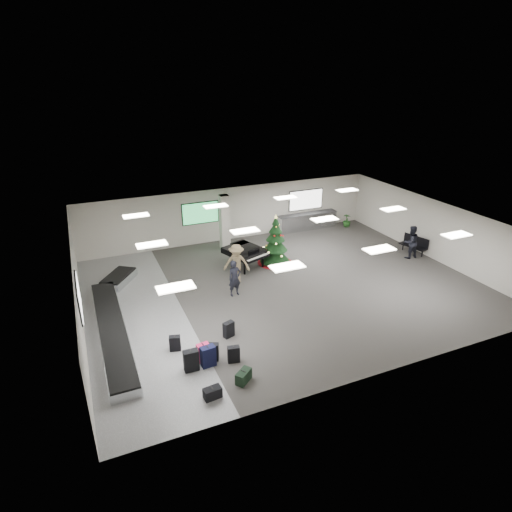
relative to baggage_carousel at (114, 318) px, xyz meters
name	(u,v)px	position (x,y,z in m)	size (l,w,h in m)	color
ground	(284,287)	(7.84, 0.08, -0.21)	(18.00, 18.00, 0.00)	#393634
room_envelope	(272,238)	(7.46, 0.75, 2.12)	(18.02, 14.02, 3.21)	beige
baggage_carousel	(114,318)	(0.00, 0.00, 0.00)	(2.28, 9.71, 0.43)	silver
service_counter	(307,221)	(12.84, 6.73, 0.33)	(4.05, 0.65, 1.08)	silver
suitcase_0	(191,361)	(2.11, -4.19, 0.18)	(0.51, 0.29, 0.81)	black
suitcase_1	(213,352)	(2.95, -3.93, 0.12)	(0.49, 0.39, 0.69)	black
pink_suitcase	(203,352)	(2.64, -3.84, 0.13)	(0.47, 0.30, 0.70)	#E41D57
suitcase_3	(229,329)	(3.98, -2.78, 0.11)	(0.48, 0.36, 0.66)	black
navy_suitcase	(208,356)	(2.71, -4.18, 0.18)	(0.53, 0.34, 0.80)	black
green_duffel	(244,376)	(3.53, -5.45, -0.01)	(0.67, 0.62, 0.43)	black
suitcase_7	(234,354)	(3.61, -4.32, 0.10)	(0.46, 0.30, 0.64)	black
suitcase_8	(175,343)	(1.86, -2.84, 0.09)	(0.45, 0.33, 0.62)	black
black_duffel	(212,393)	(2.35, -5.77, -0.03)	(0.59, 0.37, 0.39)	black
christmas_tree	(275,247)	(8.64, 2.79, 0.71)	(1.89, 1.89, 2.70)	maroon
grand_piano	(245,252)	(6.98, 2.96, 0.64)	(2.20, 2.50, 1.19)	black
bench	(415,244)	(16.43, 0.88, 0.34)	(0.88, 1.63, 0.98)	black
traveler_a	(235,278)	(5.39, 0.27, 0.64)	(0.62, 0.41, 1.70)	black
traveler_b	(237,263)	(5.95, 1.48, 0.76)	(1.26, 0.73, 1.95)	#897654
traveler_bench	(411,242)	(15.72, 0.48, 0.71)	(0.90, 0.70, 1.84)	black
potted_plant_left	(275,231)	(10.31, 6.24, 0.21)	(0.47, 0.38, 0.85)	#16441B
potted_plant_right	(347,220)	(15.50, 6.15, 0.23)	(0.49, 0.49, 0.88)	#16441B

